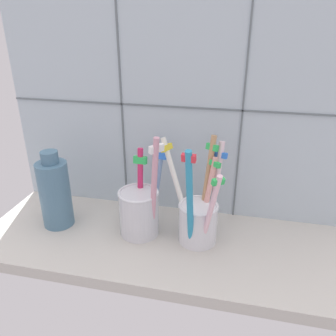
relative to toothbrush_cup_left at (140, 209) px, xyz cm
name	(u,v)px	position (x,y,z in cm)	size (l,w,h in cm)	color
counter_slab	(166,246)	(4.91, -1.63, -5.68)	(64.00, 22.00, 2.00)	#BCB7AD
tile_wall_back	(181,105)	(4.91, 10.36, 15.82)	(64.00, 2.20, 45.00)	#B2C1CC
toothbrush_cup_left	(140,209)	(0.00, 0.00, 0.00)	(8.18, 9.95, 18.62)	silver
toothbrush_cup_right	(199,215)	(10.05, -0.06, 0.22)	(11.24, 11.06, 18.38)	silver
ceramic_vase	(55,193)	(-15.39, -0.65, 1.69)	(5.38, 5.38, 14.15)	slate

